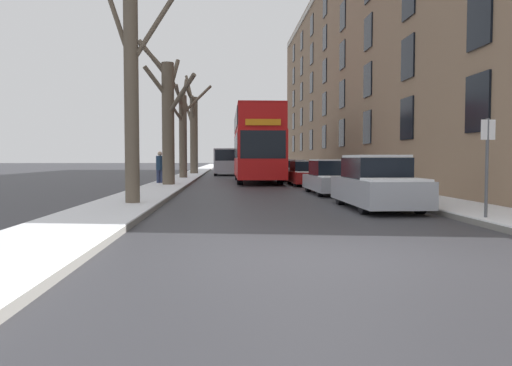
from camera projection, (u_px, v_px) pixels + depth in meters
The scene contains 17 objects.
ground_plane at pixel (342, 257), 7.38m from camera, with size 320.00×320.00×0.00m, color #38383D.
sidewalk_left at pixel (201, 170), 59.93m from camera, with size 2.11×130.00×0.16m.
sidewalk_right at pixel (279, 170), 60.50m from camera, with size 2.11×130.00×0.16m.
terrace_facade_right at pixel (396, 69), 35.19m from camera, with size 9.10×52.95×15.54m.
bare_tree_left_0 at pixel (135, 68), 14.52m from camera, with size 3.23×1.28×8.83m.
bare_tree_left_1 at pixel (167, 116), 24.87m from camera, with size 3.21×3.11×7.58m.
bare_tree_left_2 at pixel (183, 130), 33.92m from camera, with size 2.72×3.64×7.06m.
bare_tree_left_3 at pixel (193, 131), 43.69m from camera, with size 1.48×3.02×8.90m.
double_decker_bus at pixel (257, 142), 30.85m from camera, with size 2.63×10.80×4.43m.
parked_car_0 at pixel (376, 184), 14.41m from camera, with size 1.72×4.51×1.56m.
parked_car_1 at pixel (332, 178), 20.46m from camera, with size 1.75×4.57×1.42m.
parked_car_2 at pixel (306, 174), 27.07m from camera, with size 1.71×4.31×1.34m.
parked_car_3 at pixel (292, 171), 32.76m from camera, with size 1.80×4.53×1.38m.
parked_car_4 at pixel (282, 169), 38.78m from camera, with size 1.84×4.59×1.40m.
oncoming_van at pixel (226, 161), 43.85m from camera, with size 1.96×5.72×2.30m.
pedestrian_left_sidewalk at pixel (160, 167), 26.57m from camera, with size 0.40×0.40×1.84m.
street_sign_post at pixel (487, 163), 10.91m from camera, with size 0.32×0.07×2.33m.
Camera 1 is at (-1.72, -7.22, 1.45)m, focal length 35.00 mm.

